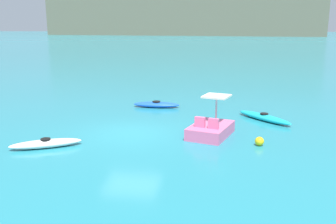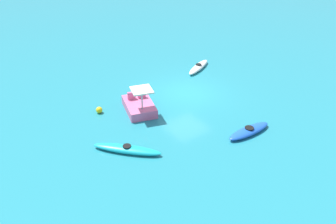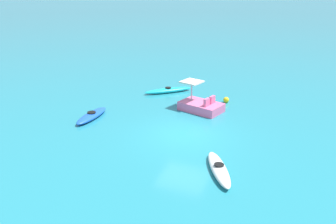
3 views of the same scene
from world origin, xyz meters
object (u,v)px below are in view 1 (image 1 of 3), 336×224
Objects in this scene: kayak_white at (46,144)px; buoy_yellow at (259,141)px; kayak_cyan at (264,117)px; kayak_blue at (156,105)px; pedal_boat_pink at (211,128)px.

kayak_white is 7.53× the size of buoy_yellow.
buoy_yellow is (-0.63, -4.16, 0.02)m from kayak_cyan.
kayak_blue is 8.31m from buoy_yellow.
buoy_yellow is (8.36, 1.46, 0.02)m from kayak_white.
buoy_yellow is at bearing 9.88° from kayak_white.
kayak_cyan reaches higher than buoy_yellow.
kayak_blue is 0.92× the size of kayak_cyan.
kayak_white is at bearing -158.22° from pedal_boat_pink.
kayak_white is 0.93× the size of kayak_cyan.
pedal_boat_pink reaches higher than kayak_cyan.
kayak_blue is 7.49× the size of buoy_yellow.
kayak_white is 8.48m from buoy_yellow.
kayak_cyan is 8.11× the size of buoy_yellow.
kayak_blue is 0.99× the size of pedal_boat_pink.
kayak_white is 1.00× the size of pedal_boat_pink.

